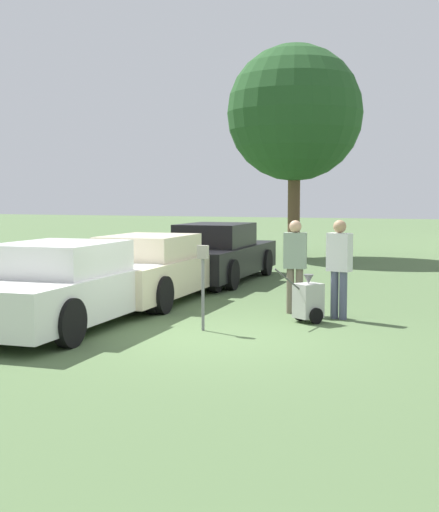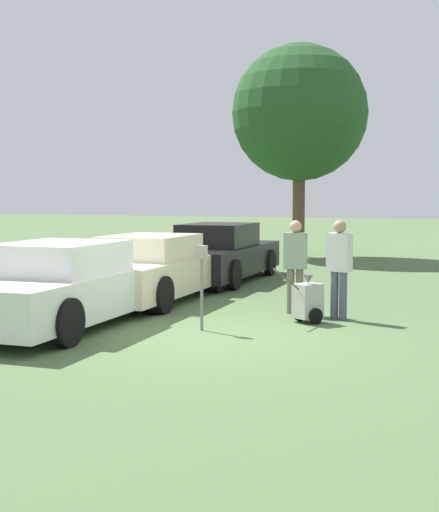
% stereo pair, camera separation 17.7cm
% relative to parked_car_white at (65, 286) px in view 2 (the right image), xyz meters
% --- Properties ---
extents(ground_plane, '(120.00, 120.00, 0.00)m').
position_rel_parked_car_white_xyz_m(ground_plane, '(2.56, 0.02, -0.67)').
color(ground_plane, '#4C663D').
extents(parked_car_white, '(2.31, 5.12, 1.43)m').
position_rel_parked_car_white_xyz_m(parked_car_white, '(0.00, 0.00, 0.00)').
color(parked_car_white, silver).
rests_on(parked_car_white, ground_plane).
extents(parked_car_cream, '(2.18, 5.13, 1.39)m').
position_rel_parked_car_white_xyz_m(parked_car_cream, '(-0.00, 3.18, -0.02)').
color(parked_car_cream, beige).
rests_on(parked_car_cream, ground_plane).
extents(parked_car_black, '(2.18, 5.35, 1.50)m').
position_rel_parked_car_white_xyz_m(parked_car_black, '(0.00, 6.89, 0.02)').
color(parked_car_black, black).
rests_on(parked_car_black, ground_plane).
extents(parking_meter, '(0.18, 0.09, 1.40)m').
position_rel_parked_car_white_xyz_m(parking_meter, '(2.32, 0.49, 0.30)').
color(parking_meter, slate).
rests_on(parking_meter, ground_plane).
extents(person_worker, '(0.45, 0.29, 1.75)m').
position_rel_parked_car_white_xyz_m(person_worker, '(3.25, 2.69, 0.33)').
color(person_worker, '#665B4C').
rests_on(person_worker, ground_plane).
extents(person_supervisor, '(0.46, 0.31, 1.78)m').
position_rel_parked_car_white_xyz_m(person_supervisor, '(4.15, 2.39, 0.35)').
color(person_supervisor, '#515670').
rests_on(person_supervisor, ground_plane).
extents(equipment_cart, '(0.71, 0.93, 1.00)m').
position_rel_parked_car_white_xyz_m(equipment_cart, '(3.73, 1.86, -0.29)').
color(equipment_cart, '#B2B2AD').
rests_on(equipment_cart, ground_plane).
extents(shade_tree, '(4.83, 4.83, 7.56)m').
position_rel_parked_car_white_xyz_m(shade_tree, '(-0.18, 14.68, 4.46)').
color(shade_tree, brown).
rests_on(shade_tree, ground_plane).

